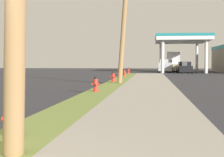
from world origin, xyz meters
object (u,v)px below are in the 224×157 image
at_px(fire_hydrant_nearest, 13,120).
at_px(fire_hydrant_third, 113,77).
at_px(fire_hydrant_second, 96,85).
at_px(truck_silver_at_forecourt, 166,66).
at_px(fire_hydrant_fourth, 124,73).
at_px(utility_pole_midground, 125,8).
at_px(fire_hydrant_fifth, 128,71).
at_px(car_black_by_near_pump, 184,68).
at_px(truck_tan_on_apron, 174,62).

distance_m(fire_hydrant_nearest, fire_hydrant_third, 18.67).
height_order(fire_hydrant_second, truck_silver_at_forecourt, truck_silver_at_forecourt).
height_order(fire_hydrant_fourth, utility_pole_midground, utility_pole_midground).
bearing_deg(fire_hydrant_second, fire_hydrant_nearest, -89.65).
relative_size(fire_hydrant_nearest, fire_hydrant_third, 1.00).
bearing_deg(fire_hydrant_fifth, truck_silver_at_forecourt, 66.22).
distance_m(car_black_by_near_pump, truck_silver_at_forecourt, 4.41).
height_order(car_black_by_near_pump, truck_tan_on_apron, truck_tan_on_apron).
height_order(fire_hydrant_fourth, truck_tan_on_apron, truck_tan_on_apron).
height_order(utility_pole_midground, truck_silver_at_forecourt, utility_pole_midground).
height_order(fire_hydrant_nearest, fire_hydrant_fifth, same).
height_order(fire_hydrant_fifth, truck_silver_at_forecourt, truck_silver_at_forecourt).
height_order(fire_hydrant_second, car_black_by_near_pump, car_black_by_near_pump).
xyz_separation_m(fire_hydrant_second, car_black_by_near_pump, (7.29, 33.09, 0.28)).
xyz_separation_m(utility_pole_midground, truck_tan_on_apron, (5.37, 33.66, -3.66)).
height_order(fire_hydrant_second, truck_tan_on_apron, truck_tan_on_apron).
xyz_separation_m(fire_hydrant_fifth, truck_silver_at_forecourt, (4.98, 11.30, 0.47)).
bearing_deg(truck_tan_on_apron, fire_hydrant_fifth, -112.85).
bearing_deg(fire_hydrant_third, fire_hydrant_fifth, 90.05).
bearing_deg(utility_pole_midground, fire_hydrant_nearest, -92.75).
distance_m(fire_hydrant_second, fire_hydrant_fifth, 25.49).
xyz_separation_m(fire_hydrant_nearest, utility_pole_midground, (0.83, 17.21, 4.70)).
bearing_deg(fire_hydrant_second, utility_pole_midground, 82.62).
xyz_separation_m(fire_hydrant_second, fire_hydrant_fifth, (-0.07, 25.49, 0.00)).
height_order(fire_hydrant_nearest, fire_hydrant_fourth, same).
height_order(fire_hydrant_fourth, car_black_by_near_pump, car_black_by_near_pump).
distance_m(fire_hydrant_fifth, utility_pole_midground, 19.23).
relative_size(fire_hydrant_third, truck_silver_at_forecourt, 0.13).
bearing_deg(fire_hydrant_nearest, fire_hydrant_third, 90.37).
xyz_separation_m(utility_pole_midground, car_black_by_near_pump, (6.40, 26.22, -4.42)).
bearing_deg(truck_tan_on_apron, fire_hydrant_second, -98.78).
relative_size(fire_hydrant_fifth, utility_pole_midground, 0.08).
xyz_separation_m(fire_hydrant_third, truck_silver_at_forecourt, (4.96, 28.46, 0.47)).
xyz_separation_m(fire_hydrant_nearest, fire_hydrant_third, (-0.12, 18.67, 0.00)).
relative_size(fire_hydrant_fourth, fire_hydrant_fifth, 1.00).
bearing_deg(car_black_by_near_pump, truck_tan_on_apron, 97.86).
xyz_separation_m(fire_hydrant_nearest, fire_hydrant_second, (-0.06, 10.35, 0.00)).
bearing_deg(utility_pole_midground, car_black_by_near_pump, 76.29).
height_order(fire_hydrant_second, fire_hydrant_fifth, same).
distance_m(fire_hydrant_nearest, fire_hydrant_fifth, 35.84).
distance_m(fire_hydrant_fourth, fire_hydrant_fifth, 8.02).
bearing_deg(truck_tan_on_apron, fire_hydrant_fourth, -105.09).
bearing_deg(truck_tan_on_apron, fire_hydrant_nearest, -96.95).
bearing_deg(fire_hydrant_fourth, car_black_by_near_pump, 65.12).
bearing_deg(fire_hydrant_nearest, car_black_by_near_pump, 80.56).
bearing_deg(fire_hydrant_third, fire_hydrant_second, -89.60).
distance_m(fire_hydrant_nearest, car_black_by_near_pump, 44.03).
bearing_deg(truck_tan_on_apron, fire_hydrant_third, -101.10).
relative_size(fire_hydrant_fourth, car_black_by_near_pump, 0.16).
bearing_deg(fire_hydrant_fifth, car_black_by_near_pump, 45.90).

